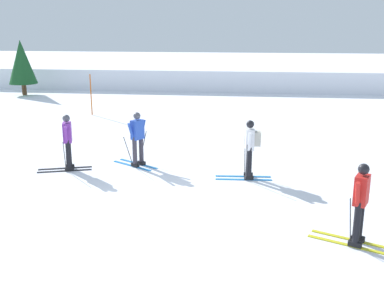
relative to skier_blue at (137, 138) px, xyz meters
name	(u,v)px	position (x,y,z in m)	size (l,w,h in m)	color
ground_plane	(161,202)	(1.25, -2.90, -0.92)	(120.00, 120.00, 0.00)	white
far_snow_ridge	(216,77)	(1.25, 18.94, -0.23)	(80.00, 6.30, 1.37)	white
skier_blue	(137,138)	(0.00, 0.00, 0.00)	(1.55, 1.16, 1.71)	#237AC6
skier_white	(250,146)	(3.46, -0.80, 0.04)	(1.62, 1.00, 1.71)	#237AC6
skier_purple	(67,141)	(-2.01, -0.61, 0.00)	(1.64, 0.96, 1.71)	black
skier_red	(360,202)	(5.58, -4.65, 0.00)	(1.61, 1.01, 1.71)	gold
trail_marker_pole	(91,95)	(-4.10, 7.80, 0.07)	(0.05, 0.05, 1.98)	#C65614
conifer_far_left	(22,62)	(-10.36, 13.55, 1.11)	(1.71, 1.71, 3.36)	#513823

